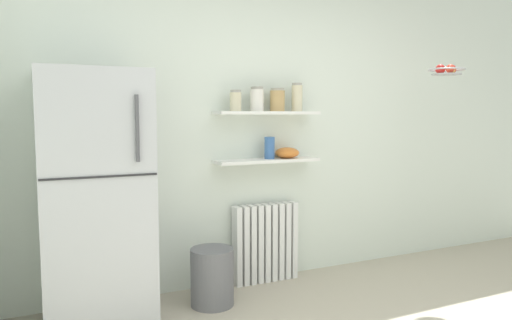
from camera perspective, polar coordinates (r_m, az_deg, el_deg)
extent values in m
cube|color=silver|center=(4.02, 1.50, 4.31)|extent=(7.04, 0.10, 2.60)
cube|color=#B7BABF|center=(3.28, -18.75, -4.51)|extent=(0.68, 0.66, 1.66)
cube|color=#262628|center=(2.92, -18.12, -1.93)|extent=(0.66, 0.01, 0.01)
cylinder|color=#4C4C51|center=(2.92, -14.03, 3.69)|extent=(0.02, 0.02, 0.40)
cube|color=white|center=(3.90, -2.29, -10.28)|extent=(0.04, 0.12, 0.65)
cube|color=white|center=(3.93, -1.42, -10.17)|extent=(0.04, 0.12, 0.65)
cube|color=white|center=(3.95, -0.56, -10.07)|extent=(0.04, 0.12, 0.65)
cube|color=white|center=(3.98, 0.29, -9.97)|extent=(0.04, 0.12, 0.65)
cube|color=white|center=(4.00, 1.12, -9.86)|extent=(0.04, 0.12, 0.65)
cube|color=white|center=(4.03, 1.94, -9.75)|extent=(0.04, 0.12, 0.65)
cube|color=white|center=(4.06, 2.76, -9.65)|extent=(0.04, 0.12, 0.65)
cube|color=white|center=(4.09, 3.56, -9.54)|extent=(0.04, 0.12, 0.65)
cube|color=white|center=(4.12, 4.34, -9.43)|extent=(0.04, 0.12, 0.65)
cube|color=white|center=(3.85, 1.34, -0.07)|extent=(0.87, 0.22, 0.02)
cube|color=white|center=(3.83, 1.35, 5.66)|extent=(0.87, 0.22, 0.02)
cylinder|color=beige|center=(3.72, -2.46, 6.97)|extent=(0.09, 0.09, 0.14)
cylinder|color=gray|center=(3.72, -2.46, 8.23)|extent=(0.08, 0.08, 0.02)
cylinder|color=silver|center=(3.79, 0.11, 7.15)|extent=(0.11, 0.11, 0.17)
cylinder|color=gray|center=(3.80, 0.11, 8.60)|extent=(0.10, 0.10, 0.02)
cylinder|color=tan|center=(3.88, 2.57, 7.07)|extent=(0.12, 0.12, 0.17)
cylinder|color=gray|center=(3.88, 2.58, 8.44)|extent=(0.11, 0.11, 0.02)
cylinder|color=beige|center=(3.96, 4.93, 7.35)|extent=(0.09, 0.09, 0.21)
cylinder|color=gray|center=(3.97, 4.95, 9.03)|extent=(0.08, 0.08, 0.02)
cylinder|color=#38609E|center=(3.85, 1.63, 1.46)|extent=(0.08, 0.08, 0.18)
ellipsoid|color=orange|center=(3.93, 3.75, 0.87)|extent=(0.20, 0.20, 0.09)
cylinder|color=slate|center=(3.57, -5.27, -13.75)|extent=(0.31, 0.31, 0.42)
torus|color=#B2B2B7|center=(4.34, 21.86, 10.03)|extent=(0.30, 0.30, 0.01)
cylinder|color=#A8A8AD|center=(4.34, 21.84, 9.50)|extent=(0.24, 0.24, 0.01)
sphere|color=red|center=(4.41, 22.34, 10.00)|extent=(0.08, 0.08, 0.08)
sphere|color=red|center=(4.36, 21.20, 10.10)|extent=(0.08, 0.08, 0.08)
sphere|color=red|center=(4.29, 22.22, 10.09)|extent=(0.07, 0.07, 0.07)
ellipsoid|color=yellow|center=(4.35, 22.45, 9.93)|extent=(0.16, 0.15, 0.06)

